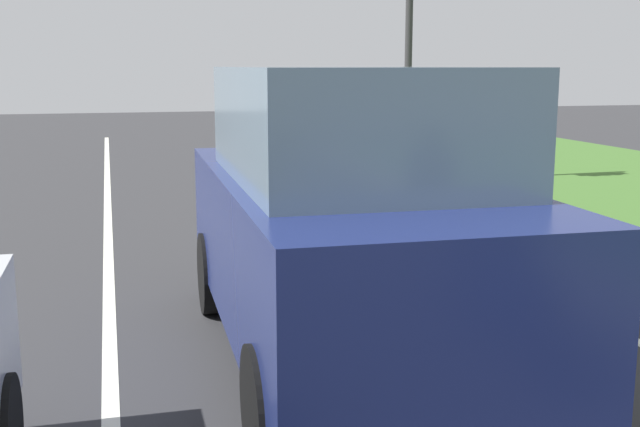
% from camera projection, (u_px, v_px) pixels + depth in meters
% --- Properties ---
extents(ground_plane, '(60.00, 60.00, 0.00)m').
position_uv_depth(ground_plane, '(163.00, 242.00, 10.39)').
color(ground_plane, '#2D2D30').
extents(lane_line_center, '(0.12, 32.00, 0.01)m').
position_uv_depth(lane_line_center, '(108.00, 245.00, 10.22)').
color(lane_line_center, silver).
rests_on(lane_line_center, ground).
extents(lane_line_right_edge, '(0.12, 32.00, 0.01)m').
position_uv_depth(lane_line_right_edge, '(418.00, 227.00, 11.31)').
color(lane_line_right_edge, silver).
rests_on(lane_line_right_edge, ground).
extents(curb_right, '(0.24, 48.00, 0.12)m').
position_uv_depth(curb_right, '(450.00, 222.00, 11.43)').
color(curb_right, '#9E9B93').
rests_on(curb_right, ground).
extents(car_suv_ahead, '(2.07, 4.55, 2.28)m').
position_uv_depth(car_suv_ahead, '(348.00, 218.00, 5.91)').
color(car_suv_ahead, navy).
rests_on(car_suv_ahead, ground).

